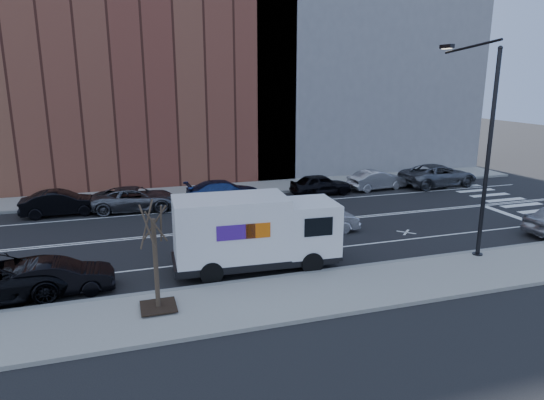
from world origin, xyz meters
TOP-DOWN VIEW (x-y plane):
  - ground at (0.00, 0.00)m, footprint 120.00×120.00m
  - sidewalk_near at (0.00, -8.80)m, footprint 44.00×3.60m
  - sidewalk_far at (0.00, 8.80)m, footprint 44.00×3.60m
  - curb_near at (0.00, -7.00)m, footprint 44.00×0.25m
  - curb_far at (0.00, 7.00)m, footprint 44.00×0.25m
  - crosswalk at (16.00, 0.00)m, footprint 3.00×14.00m
  - road_markings at (0.00, 0.00)m, footprint 40.00×8.60m
  - bldg_brick at (-8.00, 15.60)m, footprint 26.00×10.00m
  - bldg_concrete at (12.00, 15.60)m, footprint 20.00×10.00m
  - streetlight at (7.00, -6.91)m, footprint 0.44×4.02m
  - street_tree at (-7.00, -8.40)m, footprint 1.20×1.20m
  - fedex_van at (-2.79, -5.60)m, footprint 6.99×2.73m
  - far_parked_b at (-11.32, 5.62)m, footprint 4.45×1.62m
  - far_parked_c at (-7.15, 5.42)m, footprint 5.29×2.71m
  - far_parked_d at (-1.69, 5.72)m, footprint 4.97×2.23m
  - far_parked_e at (5.04, 5.73)m, footprint 4.20×1.76m
  - far_parked_f at (9.49, 5.97)m, footprint 4.37×1.96m
  - far_parked_g at (14.40, 5.67)m, footprint 5.92×3.00m
  - driving_sedan at (1.64, -1.92)m, footprint 4.19×1.50m
  - near_parked_rear_a at (-10.41, -5.79)m, footprint 4.05×1.50m

SIDE VIEW (x-z plane):
  - ground at x=0.00m, z-range 0.00..0.00m
  - crosswalk at x=16.00m, z-range 0.00..0.01m
  - road_markings at x=0.00m, z-range 0.00..0.01m
  - sidewalk_near at x=0.00m, z-range 0.00..0.15m
  - sidewalk_far at x=0.00m, z-range 0.00..0.15m
  - curb_near at x=0.00m, z-range 0.00..0.17m
  - curb_far at x=0.00m, z-range 0.00..0.17m
  - near_parked_rear_a at x=-10.41m, z-range 0.00..1.32m
  - driving_sedan at x=1.64m, z-range 0.00..1.38m
  - far_parked_f at x=9.49m, z-range 0.00..1.39m
  - far_parked_d at x=-1.69m, z-range 0.00..1.42m
  - far_parked_e at x=5.04m, z-range 0.00..1.42m
  - far_parked_c at x=-7.15m, z-range 0.00..1.43m
  - far_parked_b at x=-11.32m, z-range 0.00..1.46m
  - far_parked_g at x=14.40m, z-range 0.00..1.60m
  - street_tree at x=-7.00m, z-range -0.42..3.33m
  - fedex_van at x=-2.79m, z-range 0.08..3.22m
  - streetlight at x=7.00m, z-range 0.41..9.75m
  - bldg_brick at x=-8.00m, z-range 0.00..22.00m
  - bldg_concrete at x=12.00m, z-range 0.00..26.00m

